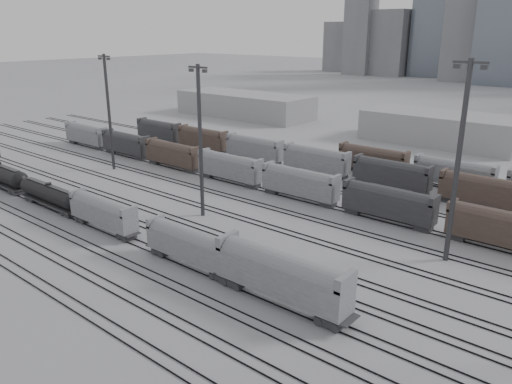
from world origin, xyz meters
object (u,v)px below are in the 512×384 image
Objects in this scene: tank_car_b at (50,194)px; hopper_car_a at (103,211)px; hopper_car_b at (190,244)px; light_mast_c at (200,139)px; hopper_car_c at (281,273)px; tank_car_a at (0,173)px.

hopper_car_a reaches higher than tank_car_b.
light_mast_c is (-12.07, 14.06, 9.77)m from hopper_car_b.
hopper_car_c is (14.59, 0.00, 0.62)m from hopper_car_b.
hopper_car_a is (34.22, -0.00, 0.31)m from tank_car_a.
tank_car_a is at bearing 180.00° from hopper_car_b.
light_mast_c is (22.63, 14.06, 10.38)m from tank_car_b.
hopper_car_c is 0.69× the size of light_mast_c.
hopper_car_c is at bearing 0.00° from tank_car_a.
tank_car_b is 15.67m from hopper_car_a.
tank_car_a is at bearing -161.15° from light_mast_c.
hopper_car_c is at bearing 0.00° from hopper_car_b.
hopper_car_c is at bearing 0.00° from tank_car_b.
light_mast_c reaches higher than hopper_car_a.
hopper_car_c reaches higher than tank_car_b.
tank_car_b is 0.71× the size of light_mast_c.
hopper_car_b is at bearing 180.00° from hopper_car_c.
hopper_car_c is (49.30, 0.00, 1.23)m from tank_car_b.
hopper_car_a is 0.57× the size of light_mast_c.
light_mast_c is (41.19, 14.06, 10.11)m from tank_car_a.
tank_car_a is 0.79× the size of light_mast_c.
tank_car_a is 18.56m from tank_car_b.
tank_car_b is at bearing 0.00° from tank_car_a.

